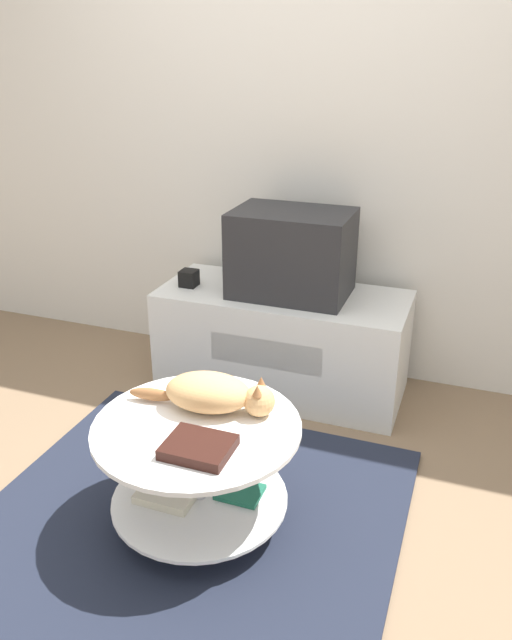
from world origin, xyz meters
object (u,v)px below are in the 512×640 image
object	(u,v)px
tv	(292,253)
cat	(214,393)
speaker	(189,278)
dvd_box	(199,447)

from	to	relation	value
tv	cat	size ratio (longest dim) A/B	1.02
tv	speaker	distance (m)	0.55
tv	cat	xyz separation A→B (m)	(0.02, -0.99, -0.23)
speaker	cat	world-z (taller)	speaker
tv	cat	bearing A→B (deg)	-88.71
dvd_box	cat	world-z (taller)	cat
speaker	cat	xyz separation A→B (m)	(0.54, -0.92, -0.06)
dvd_box	speaker	bearing A→B (deg)	117.07
tv	cat	distance (m)	1.02
cat	dvd_box	bearing A→B (deg)	-84.70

